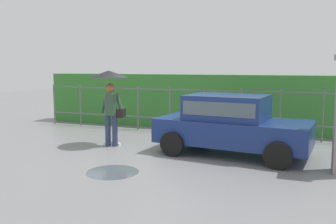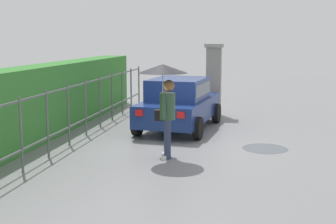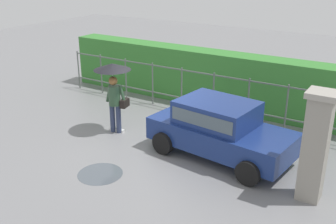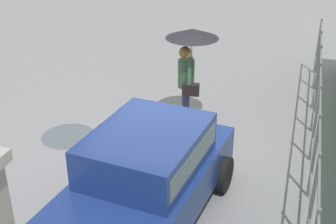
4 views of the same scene
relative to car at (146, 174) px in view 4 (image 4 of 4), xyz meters
name	(u,v)px [view 4 (image 4 of 4)]	position (x,y,z in m)	size (l,w,h in m)	color
ground_plane	(168,153)	(-1.93, -0.24, -0.80)	(40.00, 40.00, 0.00)	slate
car	(146,174)	(0.00, 0.00, 0.00)	(3.88, 2.20, 1.48)	navy
pedestrian	(190,54)	(-3.27, -0.20, 0.76)	(1.07, 1.07, 2.07)	#2D3856
fence_section	(314,153)	(-1.31, 2.34, 0.02)	(11.80, 0.05, 1.50)	#59605B
puddle_near	(68,136)	(-1.98, -2.40, -0.80)	(1.09, 1.09, 0.00)	#4C545B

